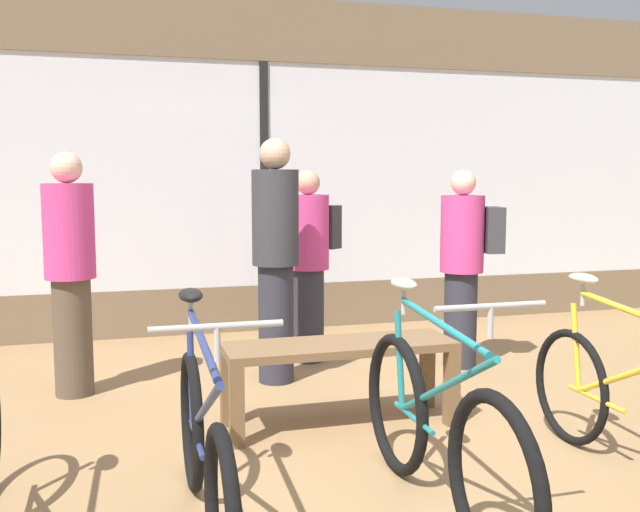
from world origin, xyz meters
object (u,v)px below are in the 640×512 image
at_px(display_bench, 340,358).
at_px(customer_near_rack, 276,255).
at_px(bicycle_left, 204,452).
at_px(bicycle_center, 437,430).
at_px(customer_mid_floor, 464,262).
at_px(customer_near_bench, 310,259).
at_px(customer_by_window, 70,269).
at_px(bicycle_right, 630,406).

height_order(display_bench, customer_near_rack, customer_near_rack).
relative_size(bicycle_left, bicycle_center, 1.01).
distance_m(bicycle_center, customer_mid_floor, 2.62).
height_order(bicycle_left, display_bench, bicycle_left).
bearing_deg(customer_mid_floor, customer_near_bench, 155.16).
height_order(bicycle_center, customer_near_rack, customer_near_rack).
bearing_deg(customer_by_window, customer_mid_floor, -1.13).
xyz_separation_m(display_bench, customer_by_window, (-1.59, 1.09, 0.46)).
distance_m(bicycle_left, customer_near_rack, 2.38).
relative_size(bicycle_center, customer_by_window, 1.01).
relative_size(customer_mid_floor, customer_near_bench, 1.00).
bearing_deg(customer_near_bench, customer_near_rack, -126.84).
relative_size(display_bench, customer_near_rack, 0.78).
relative_size(customer_by_window, customer_near_bench, 1.07).
bearing_deg(bicycle_left, customer_near_rack, 70.21).
xyz_separation_m(customer_by_window, customer_mid_floor, (2.94, -0.06, -0.04)).
bearing_deg(bicycle_right, customer_mid_floor, 85.28).
bearing_deg(customer_near_rack, display_bench, -80.52).
xyz_separation_m(display_bench, customer_mid_floor, (1.35, 1.03, 0.42)).
height_order(customer_by_window, customer_mid_floor, customer_by_window).
bearing_deg(bicycle_right, customer_by_window, 141.36).
bearing_deg(display_bench, customer_near_rack, 99.48).
xyz_separation_m(bicycle_right, customer_mid_floor, (0.18, 2.15, 0.47)).
xyz_separation_m(bicycle_center, customer_mid_floor, (1.28, 2.25, 0.45)).
height_order(bicycle_right, display_bench, bicycle_right).
xyz_separation_m(bicycle_left, bicycle_right, (2.13, 0.03, -0.00)).
bearing_deg(bicycle_right, customer_near_rack, 122.12).
distance_m(bicycle_left, bicycle_right, 2.13).
xyz_separation_m(bicycle_center, display_bench, (-0.07, 1.21, 0.03)).
bearing_deg(bicycle_right, display_bench, 136.34).
bearing_deg(customer_by_window, display_bench, -34.42).
bearing_deg(bicycle_center, customer_by_window, 125.88).
height_order(bicycle_center, customer_mid_floor, customer_mid_floor).
distance_m(bicycle_left, customer_near_bench, 2.99).
bearing_deg(customer_mid_floor, customer_near_rack, -179.58).
xyz_separation_m(customer_mid_floor, customer_near_bench, (-1.12, 0.52, -0.00)).
height_order(display_bench, customer_mid_floor, customer_mid_floor).
height_order(bicycle_left, customer_near_bench, customer_near_bench).
xyz_separation_m(bicycle_right, customer_near_rack, (-1.34, 2.14, 0.57)).
bearing_deg(customer_near_rack, bicycle_center, -83.75).
bearing_deg(customer_by_window, customer_near_bench, 14.26).
relative_size(bicycle_left, customer_near_bench, 1.11).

